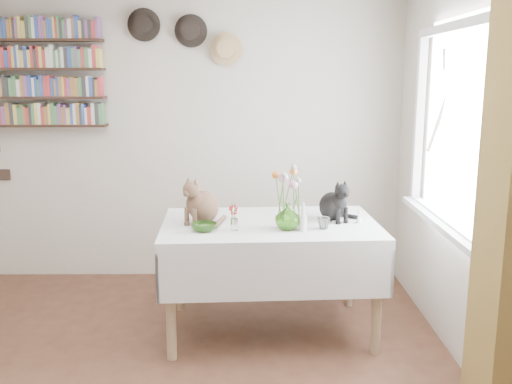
{
  "coord_description": "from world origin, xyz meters",
  "views": [
    {
      "loc": [
        0.67,
        -2.84,
        1.83
      ],
      "look_at": [
        0.7,
        0.95,
        1.05
      ],
      "focal_mm": 40.0,
      "sensor_mm": 36.0,
      "label": 1
    }
  ],
  "objects_px": {
    "black_cat": "(332,199)",
    "tabby_cat": "(204,198)",
    "flower_vase": "(288,216)",
    "bookshelf_unit": "(45,74)",
    "dining_table": "(270,250)"
  },
  "relations": [
    {
      "from": "dining_table",
      "to": "tabby_cat",
      "type": "distance_m",
      "value": 0.6
    },
    {
      "from": "black_cat",
      "to": "bookshelf_unit",
      "type": "distance_m",
      "value": 2.7
    },
    {
      "from": "dining_table",
      "to": "black_cat",
      "type": "xyz_separation_m",
      "value": [
        0.45,
        0.08,
        0.35
      ]
    },
    {
      "from": "dining_table",
      "to": "tabby_cat",
      "type": "relative_size",
      "value": 4.51
    },
    {
      "from": "dining_table",
      "to": "bookshelf_unit",
      "type": "height_order",
      "value": "bookshelf_unit"
    },
    {
      "from": "tabby_cat",
      "to": "black_cat",
      "type": "bearing_deg",
      "value": 40.97
    },
    {
      "from": "dining_table",
      "to": "flower_vase",
      "type": "bearing_deg",
      "value": -58.18
    },
    {
      "from": "bookshelf_unit",
      "to": "black_cat",
      "type": "bearing_deg",
      "value": -23.57
    },
    {
      "from": "tabby_cat",
      "to": "dining_table",
      "type": "bearing_deg",
      "value": 34.79
    },
    {
      "from": "dining_table",
      "to": "tabby_cat",
      "type": "bearing_deg",
      "value": 178.0
    },
    {
      "from": "dining_table",
      "to": "flower_vase",
      "type": "xyz_separation_m",
      "value": [
        0.11,
        -0.18,
        0.29
      ]
    },
    {
      "from": "black_cat",
      "to": "flower_vase",
      "type": "distance_m",
      "value": 0.43
    },
    {
      "from": "black_cat",
      "to": "tabby_cat",
      "type": "bearing_deg",
      "value": 156.57
    },
    {
      "from": "tabby_cat",
      "to": "flower_vase",
      "type": "xyz_separation_m",
      "value": [
        0.58,
        -0.2,
        -0.08
      ]
    },
    {
      "from": "flower_vase",
      "to": "bookshelf_unit",
      "type": "distance_m",
      "value": 2.57
    }
  ]
}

